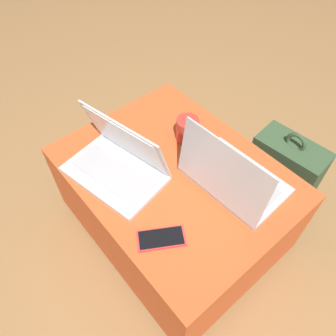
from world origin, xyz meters
name	(u,v)px	position (x,y,z in m)	size (l,w,h in m)	color
ground_plane	(174,228)	(0.00, 0.00, 0.00)	(14.00, 14.00, 0.00)	#9E7042
ottoman	(174,202)	(0.00, 0.00, 0.21)	(0.84, 0.65, 0.42)	maroon
laptop_near	(118,162)	(-0.13, -0.15, 0.47)	(0.39, 0.29, 0.23)	silver
laptop_far	(231,177)	(0.17, 0.10, 0.47)	(0.36, 0.25, 0.24)	silver
cell_phone	(161,238)	(0.18, -0.21, 0.43)	(0.14, 0.17, 0.01)	red
backpack	(281,177)	(0.20, 0.46, 0.20)	(0.30, 0.21, 0.47)	#385133
coffee_mug	(188,130)	(-0.09, 0.14, 0.47)	(0.13, 0.09, 0.10)	red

